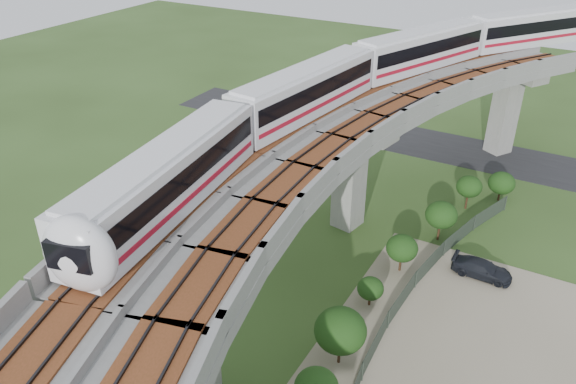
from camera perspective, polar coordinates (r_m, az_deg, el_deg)
name	(u,v)px	position (r m, az deg, el deg)	size (l,w,h in m)	color
ground	(276,288)	(41.13, -1.20, -9.73)	(160.00, 160.00, 0.00)	#30481D
dirt_lot	(464,381)	(36.36, 17.45, -17.85)	(18.00, 26.00, 0.04)	gray
asphalt_road	(410,140)	(65.08, 12.33, 5.18)	(60.00, 8.00, 0.03)	#232326
viaduct	(329,192)	(34.54, 4.15, 0.03)	(19.58, 73.98, 11.40)	#99968E
metro_train	(385,75)	(45.73, 9.79, 11.61)	(18.94, 59.61, 3.64)	silver
fence	(407,326)	(37.80, 12.01, -13.21)	(3.87, 38.73, 1.50)	#2D382D
tree_0	(502,183)	(54.22, 20.88, 0.86)	(2.38, 2.38, 2.82)	#382314
tree_1	(469,187)	(51.72, 17.93, 0.52)	(2.24, 2.24, 3.18)	#382314
tree_2	(441,215)	(46.51, 15.31, -2.27)	(2.56, 2.56, 3.44)	#382314
tree_3	(402,248)	(42.38, 11.51, -5.62)	(2.36, 2.36, 3.06)	#382314
tree_4	(370,288)	(39.19, 8.38, -9.67)	(1.83, 1.83, 2.23)	#382314
tree_5	(340,330)	(34.18, 5.35, -13.83)	(3.14, 3.14, 3.94)	#382314
car_dark	(482,269)	(44.20, 19.10, -7.38)	(1.77, 4.35, 1.26)	black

